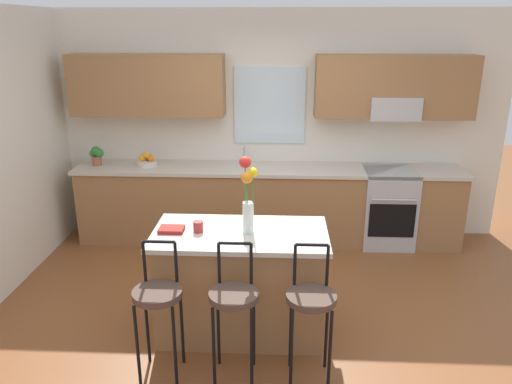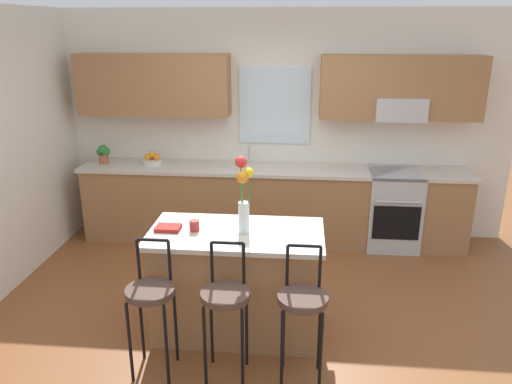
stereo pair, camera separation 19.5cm
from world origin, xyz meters
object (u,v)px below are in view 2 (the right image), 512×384
kitchen_island (237,282)px  flower_vase (244,194)px  cookbook (168,228)px  potted_plant_small (103,153)px  bar_stool_middle (226,300)px  mug_ceramic (194,226)px  oven_range (392,209)px  bar_stool_far (303,304)px  bar_stool_near (151,297)px  fruit_bowl_oranges (152,160)px

kitchen_island → flower_vase: (0.07, -0.01, 0.78)m
cookbook → potted_plant_small: (-1.31, 1.94, 0.11)m
bar_stool_middle → mug_ceramic: 0.74m
oven_range → kitchen_island: same height
bar_stool_far → flower_vase: flower_vase is taller
kitchen_island → cookbook: bearing=-178.5°
oven_range → flower_vase: size_ratio=1.47×
flower_vase → potted_plant_small: flower_vase is taller
bar_stool_middle → bar_stool_far: size_ratio=1.00×
flower_vase → oven_range: bearing=51.4°
mug_ceramic → flower_vase: bearing=0.4°
bar_stool_far → potted_plant_small: size_ratio=4.59×
oven_range → flower_vase: (-1.53, -1.92, 0.79)m
bar_stool_far → mug_ceramic: bar_stool_far is taller
flower_vase → cookbook: bearing=-179.7°
oven_range → mug_ceramic: (-1.93, -1.92, 0.51)m
mug_ceramic → potted_plant_small: 2.47m
flower_vase → potted_plant_small: 2.74m
bar_stool_near → cookbook: bearing=90.7°
oven_range → bar_stool_middle: 2.97m
kitchen_island → bar_stool_middle: (0.00, -0.59, 0.17)m
kitchen_island → potted_plant_small: bearing=134.0°
potted_plant_small → bar_stool_far: bearing=-46.2°
flower_vase → cookbook: 0.70m
mug_ceramic → cookbook: 0.22m
bar_stool_near → bar_stool_far: (1.10, 0.00, 0.00)m
bar_stool_middle → cookbook: (-0.56, 0.57, 0.30)m
potted_plant_small → oven_range: bearing=-0.4°
bar_stool_near → mug_ceramic: bearing=69.8°
bar_stool_far → flower_vase: (-0.48, 0.58, 0.61)m
kitchen_island → bar_stool_near: bar_stool_near is taller
fruit_bowl_oranges → mug_ceramic: bearing=-64.6°
fruit_bowl_oranges → bar_stool_near: bearing=-74.2°
oven_range → bar_stool_far: bar_stool_far is taller
kitchen_island → fruit_bowl_oranges: (-1.26, 1.93, 0.51)m
flower_vase → bar_stool_near: bearing=-136.8°
kitchen_island → bar_stool_near: 0.82m
bar_stool_middle → flower_vase: (0.07, 0.58, 0.61)m
kitchen_island → potted_plant_small: size_ratio=6.26×
fruit_bowl_oranges → bar_stool_middle: bearing=-63.4°
bar_stool_near → mug_ceramic: size_ratio=11.58×
mug_ceramic → potted_plant_small: (-1.53, 1.94, 0.08)m
oven_range → potted_plant_small: 3.51m
bar_stool_far → fruit_bowl_oranges: bearing=125.7°
mug_ceramic → cookbook: (-0.22, -0.00, -0.03)m
bar_stool_far → fruit_bowl_oranges: 3.12m
kitchen_island → fruit_bowl_oranges: fruit_bowl_oranges is taller
oven_range → kitchen_island: bearing=-130.0°
bar_stool_middle → bar_stool_near: bearing=180.0°
oven_range → flower_vase: flower_vase is taller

